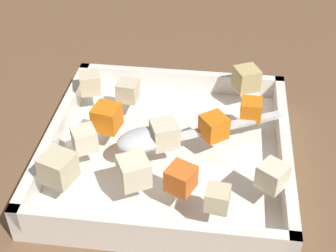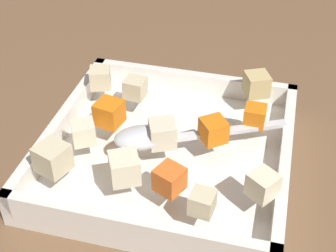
% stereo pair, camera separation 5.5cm
% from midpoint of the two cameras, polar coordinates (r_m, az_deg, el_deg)
% --- Properties ---
extents(ground_plane, '(4.00, 4.00, 0.00)m').
position_cam_midpoint_polar(ground_plane, '(0.57, -1.48, -5.67)').
color(ground_plane, brown).
extents(baking_dish, '(0.28, 0.28, 0.04)m').
position_cam_midpoint_polar(baking_dish, '(0.58, -2.74, -3.27)').
color(baking_dish, white).
rests_on(baking_dish, ground_plane).
extents(carrot_chunk_heap_top, '(0.03, 0.03, 0.03)m').
position_cam_midpoint_polar(carrot_chunk_heap_top, '(0.48, -1.76, -6.38)').
color(carrot_chunk_heap_top, orange).
rests_on(carrot_chunk_heap_top, baking_dish).
extents(carrot_chunk_rim_edge, '(0.03, 0.03, 0.03)m').
position_cam_midpoint_polar(carrot_chunk_rim_edge, '(0.56, -10.02, 0.89)').
color(carrot_chunk_rim_edge, orange).
rests_on(carrot_chunk_rim_edge, baking_dish).
extents(carrot_chunk_center, '(0.04, 0.04, 0.03)m').
position_cam_midpoint_polar(carrot_chunk_center, '(0.54, 2.58, -0.20)').
color(carrot_chunk_center, orange).
rests_on(carrot_chunk_center, baking_dish).
extents(carrot_chunk_near_spoon, '(0.02, 0.02, 0.02)m').
position_cam_midpoint_polar(carrot_chunk_near_spoon, '(0.58, 7.09, 1.86)').
color(carrot_chunk_near_spoon, orange).
rests_on(carrot_chunk_near_spoon, baking_dish).
extents(potato_chunk_far_left, '(0.03, 0.03, 0.02)m').
position_cam_midpoint_polar(potato_chunk_far_left, '(0.47, 2.48, -8.69)').
color(potato_chunk_far_left, beige).
rests_on(potato_chunk_far_left, baking_dish).
extents(potato_chunk_corner_se, '(0.03, 0.03, 0.03)m').
position_cam_midpoint_polar(potato_chunk_corner_se, '(0.63, -11.68, 4.93)').
color(potato_chunk_corner_se, beige).
rests_on(potato_chunk_corner_se, baking_dish).
extents(potato_chunk_under_handle, '(0.03, 0.03, 0.03)m').
position_cam_midpoint_polar(potato_chunk_under_handle, '(0.54, -12.76, -1.62)').
color(potato_chunk_under_handle, beige).
rests_on(potato_chunk_under_handle, baking_dish).
extents(potato_chunk_front_center, '(0.04, 0.04, 0.03)m').
position_cam_midpoint_polar(potato_chunk_front_center, '(0.63, 6.80, 5.52)').
color(potato_chunk_front_center, tan).
rests_on(potato_chunk_front_center, baking_dish).
extents(potato_chunk_heap_side, '(0.04, 0.04, 0.03)m').
position_cam_midpoint_polar(potato_chunk_heap_side, '(0.51, -15.89, -4.90)').
color(potato_chunk_heap_side, beige).
rests_on(potato_chunk_heap_side, baking_dish).
extents(potato_chunk_mid_left, '(0.04, 0.04, 0.03)m').
position_cam_midpoint_polar(potato_chunk_mid_left, '(0.49, -7.29, -5.47)').
color(potato_chunk_mid_left, beige).
rests_on(potato_chunk_mid_left, baking_dish).
extents(potato_chunk_corner_sw, '(0.03, 0.03, 0.03)m').
position_cam_midpoint_polar(potato_chunk_corner_sw, '(0.61, -7.37, 4.07)').
color(potato_chunk_corner_sw, beige).
rests_on(potato_chunk_corner_sw, baking_dish).
extents(potato_chunk_corner_nw, '(0.04, 0.04, 0.03)m').
position_cam_midpoint_polar(potato_chunk_corner_nw, '(0.49, 9.10, -5.99)').
color(potato_chunk_corner_nw, beige).
rests_on(potato_chunk_corner_nw, baking_dish).
extents(parsnip_chunk_near_right, '(0.04, 0.04, 0.03)m').
position_cam_midpoint_polar(parsnip_chunk_near_right, '(0.53, -3.41, -1.26)').
color(parsnip_chunk_near_right, beige).
rests_on(parsnip_chunk_near_right, baking_dish).
extents(serving_spoon, '(0.19, 0.11, 0.02)m').
position_cam_midpoint_polar(serving_spoon, '(0.54, -4.46, -1.50)').
color(serving_spoon, silver).
rests_on(serving_spoon, baking_dish).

